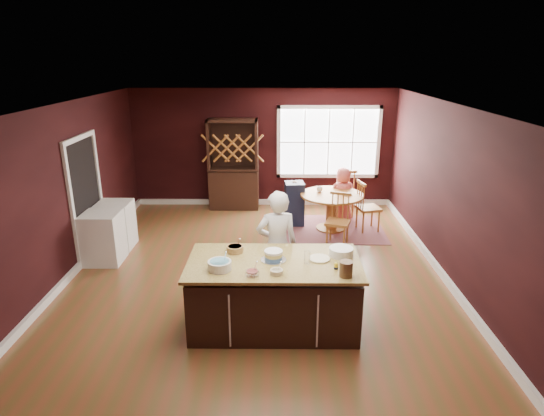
# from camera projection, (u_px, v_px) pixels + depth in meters

# --- Properties ---
(room_shell) EXTENTS (7.00, 7.00, 7.00)m
(room_shell) POSITION_uv_depth(u_px,v_px,m) (257.00, 192.00, 7.15)
(room_shell) COLOR brown
(room_shell) RESTS_ON ground
(window) EXTENTS (2.36, 0.10, 1.66)m
(window) POSITION_uv_depth(u_px,v_px,m) (328.00, 142.00, 10.37)
(window) COLOR white
(window) RESTS_ON room_shell
(doorway) EXTENTS (0.08, 1.26, 2.13)m
(doorway) POSITION_uv_depth(u_px,v_px,m) (87.00, 199.00, 7.84)
(doorway) COLOR white
(doorway) RESTS_ON room_shell
(kitchen_island) EXTENTS (2.19, 1.15, 0.92)m
(kitchen_island) POSITION_uv_depth(u_px,v_px,m) (274.00, 295.00, 5.88)
(kitchen_island) COLOR black
(kitchen_island) RESTS_ON ground
(dining_table) EXTENTS (1.26, 1.26, 0.75)m
(dining_table) POSITION_uv_depth(u_px,v_px,m) (332.00, 204.00, 9.15)
(dining_table) COLOR brown
(dining_table) RESTS_ON ground
(baker) EXTENTS (0.65, 0.49, 1.63)m
(baker) POSITION_uv_depth(u_px,v_px,m) (277.00, 246.00, 6.46)
(baker) COLOR silver
(baker) RESTS_ON ground
(layer_cake) EXTENTS (0.32, 0.32, 0.13)m
(layer_cake) POSITION_uv_depth(u_px,v_px,m) (273.00, 255.00, 5.74)
(layer_cake) COLOR white
(layer_cake) RESTS_ON kitchen_island
(bowl_blue) EXTENTS (0.29, 0.29, 0.11)m
(bowl_blue) POSITION_uv_depth(u_px,v_px,m) (220.00, 265.00, 5.49)
(bowl_blue) COLOR white
(bowl_blue) RESTS_ON kitchen_island
(bowl_yellow) EXTENTS (0.22, 0.22, 0.08)m
(bowl_yellow) POSITION_uv_depth(u_px,v_px,m) (235.00, 249.00, 5.99)
(bowl_yellow) COLOR #A87547
(bowl_yellow) RESTS_ON kitchen_island
(bowl_pink) EXTENTS (0.17, 0.17, 0.06)m
(bowl_pink) POSITION_uv_depth(u_px,v_px,m) (252.00, 273.00, 5.35)
(bowl_pink) COLOR silver
(bowl_pink) RESTS_ON kitchen_island
(bowl_olive) EXTENTS (0.15, 0.15, 0.06)m
(bowl_olive) POSITION_uv_depth(u_px,v_px,m) (277.00, 272.00, 5.38)
(bowl_olive) COLOR #F4E4C6
(bowl_olive) RESTS_ON kitchen_island
(drinking_glass) EXTENTS (0.08, 0.08, 0.16)m
(drinking_glass) POSITION_uv_depth(u_px,v_px,m) (307.00, 257.00, 5.65)
(drinking_glass) COLOR white
(drinking_glass) RESTS_ON kitchen_island
(dinner_plate) EXTENTS (0.27, 0.27, 0.02)m
(dinner_plate) POSITION_uv_depth(u_px,v_px,m) (319.00, 259.00, 5.78)
(dinner_plate) COLOR #F3F0B9
(dinner_plate) RESTS_ON kitchen_island
(white_tub) EXTENTS (0.31, 0.31, 0.11)m
(white_tub) POSITION_uv_depth(u_px,v_px,m) (341.00, 252.00, 5.88)
(white_tub) COLOR white
(white_tub) RESTS_ON kitchen_island
(stoneware_crock) EXTENTS (0.16, 0.16, 0.19)m
(stoneware_crock) POSITION_uv_depth(u_px,v_px,m) (346.00, 269.00, 5.31)
(stoneware_crock) COLOR #422D17
(stoneware_crock) RESTS_ON kitchen_island
(toy_figurine) EXTENTS (0.05, 0.05, 0.09)m
(toy_figurine) POSITION_uv_depth(u_px,v_px,m) (336.00, 266.00, 5.50)
(toy_figurine) COLOR yellow
(toy_figurine) RESTS_ON kitchen_island
(rug) EXTENTS (2.16, 1.68, 0.01)m
(rug) POSITION_uv_depth(u_px,v_px,m) (331.00, 229.00, 9.32)
(rug) COLOR brown
(rug) RESTS_ON ground
(chair_east) EXTENTS (0.50, 0.52, 1.04)m
(chair_east) POSITION_uv_depth(u_px,v_px,m) (369.00, 206.00, 9.10)
(chair_east) COLOR brown
(chair_east) RESTS_ON ground
(chair_south) EXTENTS (0.53, 0.51, 1.00)m
(chair_south) POSITION_uv_depth(u_px,v_px,m) (338.00, 220.00, 8.38)
(chair_south) COLOR olive
(chair_south) RESTS_ON ground
(chair_north) EXTENTS (0.56, 0.54, 1.10)m
(chair_north) POSITION_uv_depth(u_px,v_px,m) (343.00, 193.00, 9.89)
(chair_north) COLOR brown
(chair_north) RESTS_ON ground
(seated_woman) EXTENTS (0.64, 0.48, 1.18)m
(seated_woman) POSITION_uv_depth(u_px,v_px,m) (342.00, 195.00, 9.58)
(seated_woman) COLOR #CF5D5B
(seated_woman) RESTS_ON ground
(high_chair) EXTENTS (0.42, 0.42, 0.95)m
(high_chair) POSITION_uv_depth(u_px,v_px,m) (294.00, 203.00, 9.43)
(high_chair) COLOR black
(high_chair) RESTS_ON ground
(toddler) EXTENTS (0.18, 0.14, 0.26)m
(toddler) POSITION_uv_depth(u_px,v_px,m) (294.00, 186.00, 9.40)
(toddler) COLOR #8CA5BF
(toddler) RESTS_ON high_chair
(table_plate) EXTENTS (0.20, 0.20, 0.02)m
(table_plate) POSITION_uv_depth(u_px,v_px,m) (347.00, 195.00, 9.01)
(table_plate) COLOR beige
(table_plate) RESTS_ON dining_table
(table_cup) EXTENTS (0.14, 0.14, 0.10)m
(table_cup) POSITION_uv_depth(u_px,v_px,m) (320.00, 189.00, 9.23)
(table_cup) COLOR white
(table_cup) RESTS_ON dining_table
(hutch) EXTENTS (1.12, 0.47, 2.06)m
(hutch) POSITION_uv_depth(u_px,v_px,m) (234.00, 165.00, 10.31)
(hutch) COLOR black
(hutch) RESTS_ON ground
(washer) EXTENTS (0.61, 0.59, 0.88)m
(washer) POSITION_uv_depth(u_px,v_px,m) (103.00, 238.00, 7.73)
(washer) COLOR white
(washer) RESTS_ON ground
(dryer) EXTENTS (0.59, 0.57, 0.86)m
(dryer) POSITION_uv_depth(u_px,v_px,m) (116.00, 225.00, 8.34)
(dryer) COLOR white
(dryer) RESTS_ON ground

